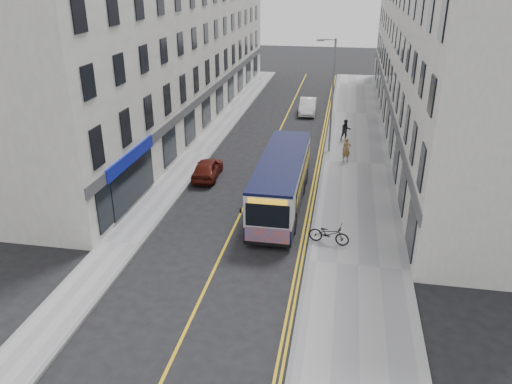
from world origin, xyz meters
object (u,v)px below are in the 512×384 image
at_px(city_bus, 282,180).
at_px(car_maroon, 207,168).
at_px(bicycle, 329,234).
at_px(streetlamp, 331,93).
at_px(pedestrian_near, 346,150).
at_px(car_white, 308,106).
at_px(pedestrian_far, 346,130).

xyz_separation_m(city_bus, car_maroon, (-5.16, 3.38, -0.95)).
height_order(bicycle, car_maroon, car_maroon).
relative_size(streetlamp, city_bus, 0.80).
bearing_deg(pedestrian_near, city_bus, -137.98).
bearing_deg(city_bus, pedestrian_near, 65.52).
distance_m(city_bus, car_maroon, 6.25).
height_order(streetlamp, bicycle, streetlamp).
distance_m(car_white, car_maroon, 17.51).
bearing_deg(car_maroon, car_white, -108.87).
bearing_deg(pedestrian_near, car_maroon, -177.64).
relative_size(streetlamp, pedestrian_far, 4.91).
bearing_deg(bicycle, car_maroon, 57.95).
xyz_separation_m(pedestrian_far, car_maroon, (-8.49, -8.98, -0.30)).
bearing_deg(streetlamp, pedestrian_far, 66.98).
height_order(pedestrian_near, pedestrian_far, pedestrian_near).
distance_m(city_bus, car_white, 20.21).
bearing_deg(bicycle, city_bus, 46.05).
xyz_separation_m(streetlamp, pedestrian_far, (1.19, 2.81, -3.45)).
height_order(streetlamp, pedestrian_far, streetlamp).
relative_size(streetlamp, bicycle, 4.10).
bearing_deg(pedestrian_near, streetlamp, 99.64).
bearing_deg(streetlamp, bicycle, -87.12).
distance_m(city_bus, pedestrian_far, 12.82).
bearing_deg(pedestrian_far, streetlamp, -129.78).
xyz_separation_m(city_bus, bicycle, (2.81, -3.93, -0.95)).
bearing_deg(pedestrian_near, bicycle, -116.64).
distance_m(bicycle, car_maroon, 10.82).
height_order(streetlamp, car_white, streetlamp).
bearing_deg(streetlamp, car_white, 102.57).
height_order(city_bus, bicycle, city_bus).
xyz_separation_m(pedestrian_near, pedestrian_far, (-0.12, 4.81, -0.02)).
xyz_separation_m(city_bus, pedestrian_far, (3.32, 12.37, -0.65)).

